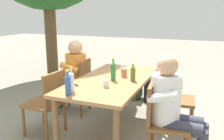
% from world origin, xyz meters
% --- Properties ---
extents(ground_plane, '(24.00, 24.00, 0.00)m').
position_xyz_m(ground_plane, '(0.00, 0.00, 0.00)').
color(ground_plane, gray).
extents(dining_table, '(1.73, 0.88, 0.75)m').
position_xyz_m(dining_table, '(0.00, 0.00, 0.66)').
color(dining_table, '#A37547').
rests_on(dining_table, ground_plane).
extents(chair_near_left, '(0.48, 0.48, 0.87)m').
position_xyz_m(chair_near_left, '(-0.40, -0.74, 0.49)').
color(chair_near_left, brown).
rests_on(chair_near_left, ground_plane).
extents(chair_far_right, '(0.49, 0.49, 0.87)m').
position_xyz_m(chair_far_right, '(0.40, 0.74, 0.49)').
color(chair_far_right, brown).
rests_on(chair_far_right, ground_plane).
extents(chair_far_left, '(0.47, 0.47, 0.87)m').
position_xyz_m(chair_far_left, '(-0.40, 0.74, 0.49)').
color(chair_far_left, brown).
rests_on(chair_far_left, ground_plane).
extents(chair_near_right, '(0.47, 0.47, 0.87)m').
position_xyz_m(chair_near_right, '(0.38, -0.74, 0.49)').
color(chair_near_right, brown).
rests_on(chair_near_right, ground_plane).
extents(person_in_white_shirt, '(0.47, 0.62, 1.18)m').
position_xyz_m(person_in_white_shirt, '(-0.39, -0.85, 0.66)').
color(person_in_white_shirt, white).
rests_on(person_in_white_shirt, ground_plane).
extents(person_in_plaid_shirt, '(0.47, 0.62, 1.18)m').
position_xyz_m(person_in_plaid_shirt, '(0.39, 0.85, 0.66)').
color(person_in_plaid_shirt, orange).
rests_on(person_in_plaid_shirt, ground_plane).
extents(bottle_clear, '(0.06, 0.06, 0.28)m').
position_xyz_m(bottle_clear, '(-0.65, 0.22, 0.87)').
color(bottle_clear, white).
rests_on(bottle_clear, dining_table).
extents(bottle_blue, '(0.06, 0.06, 0.28)m').
position_xyz_m(bottle_blue, '(-0.76, 0.19, 0.87)').
color(bottle_blue, '#2D56A3').
rests_on(bottle_blue, dining_table).
extents(bottle_olive, '(0.06, 0.06, 0.23)m').
position_xyz_m(bottle_olive, '(0.01, -0.28, 0.85)').
color(bottle_olive, '#566623').
rests_on(bottle_olive, dining_table).
extents(bottle_green, '(0.06, 0.06, 0.30)m').
position_xyz_m(bottle_green, '(-0.06, -0.04, 0.88)').
color(bottle_green, '#287A38').
rests_on(bottle_green, dining_table).
extents(cup_terracotta, '(0.07, 0.07, 0.11)m').
position_xyz_m(cup_terracotta, '(0.16, -0.11, 0.80)').
color(cup_terracotta, '#BC6B47').
rests_on(cup_terracotta, dining_table).
extents(cup_white, '(0.07, 0.07, 0.09)m').
position_xyz_m(cup_white, '(-0.36, -0.07, 0.79)').
color(cup_white, white).
rests_on(cup_white, dining_table).
extents(cup_glass, '(0.07, 0.07, 0.11)m').
position_xyz_m(cup_glass, '(0.44, 0.01, 0.80)').
color(cup_glass, silver).
rests_on(cup_glass, dining_table).
extents(table_knife, '(0.16, 0.20, 0.01)m').
position_xyz_m(table_knife, '(-0.40, 0.34, 0.75)').
color(table_knife, silver).
rests_on(table_knife, dining_table).
extents(backpack_by_near_side, '(0.29, 0.21, 0.48)m').
position_xyz_m(backpack_by_near_side, '(1.35, -0.22, 0.23)').
color(backpack_by_near_side, black).
rests_on(backpack_by_near_side, ground_plane).
extents(backpack_by_far_side, '(0.31, 0.21, 0.46)m').
position_xyz_m(backpack_by_far_side, '(1.37, 0.08, 0.22)').
color(backpack_by_far_side, '#47663D').
rests_on(backpack_by_far_side, ground_plane).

